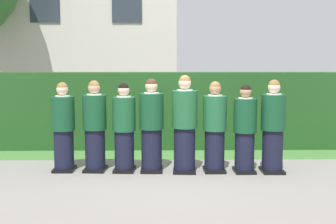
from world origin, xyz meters
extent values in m
plane|color=gray|center=(0.00, 0.00, 0.00)|extent=(60.00, 60.00, 0.00)
cylinder|color=black|center=(-1.84, 0.07, 0.36)|extent=(0.34, 0.34, 0.72)
cube|color=black|center=(-1.84, 0.07, 0.03)|extent=(0.37, 0.45, 0.05)
cylinder|color=#144728|center=(-1.84, 0.07, 1.02)|extent=(0.41, 0.41, 0.60)
cylinder|color=white|center=(-1.84, 0.07, 1.32)|extent=(0.25, 0.25, 0.03)
cube|color=gold|center=(-1.84, 0.27, 1.14)|extent=(0.04, 0.01, 0.26)
sphere|color=beige|center=(-1.84, 0.07, 1.44)|extent=(0.20, 0.20, 0.20)
sphere|color=olive|center=(-1.84, 0.07, 1.47)|extent=(0.19, 0.19, 0.19)
cube|color=white|center=(-1.84, 0.34, 0.93)|extent=(0.15, 0.01, 0.20)
cylinder|color=black|center=(-1.29, 0.06, 0.37)|extent=(0.35, 0.35, 0.74)
cube|color=black|center=(-1.29, 0.06, 0.03)|extent=(0.40, 0.48, 0.05)
cylinder|color=#144728|center=(-1.29, 0.06, 1.04)|extent=(0.42, 0.42, 0.61)
cylinder|color=white|center=(-1.29, 0.06, 1.35)|extent=(0.26, 0.26, 0.03)
cube|color=gold|center=(-1.27, 0.26, 1.16)|extent=(0.04, 0.01, 0.27)
sphere|color=tan|center=(-1.29, 0.06, 1.47)|extent=(0.21, 0.21, 0.21)
sphere|color=olive|center=(-1.29, 0.06, 1.50)|extent=(0.19, 0.19, 0.19)
cube|color=white|center=(-1.27, 0.33, 0.95)|extent=(0.15, 0.02, 0.20)
cylinder|color=black|center=(-0.77, 0.02, 0.36)|extent=(0.34, 0.34, 0.72)
cube|color=black|center=(-0.77, 0.02, 0.03)|extent=(0.38, 0.47, 0.05)
cylinder|color=#19512D|center=(-0.77, 0.02, 1.01)|extent=(0.40, 0.40, 0.59)
cylinder|color=white|center=(-0.77, 0.02, 1.31)|extent=(0.25, 0.25, 0.03)
cube|color=navy|center=(-0.76, 0.21, 1.13)|extent=(0.04, 0.01, 0.26)
sphere|color=beige|center=(-0.77, 0.02, 1.43)|extent=(0.20, 0.20, 0.20)
sphere|color=black|center=(-0.77, 0.02, 1.47)|extent=(0.19, 0.19, 0.19)
cylinder|color=black|center=(-0.29, 0.01, 0.38)|extent=(0.36, 0.36, 0.75)
cube|color=black|center=(-0.29, 0.01, 0.03)|extent=(0.38, 0.47, 0.05)
cylinder|color=#144728|center=(-0.29, 0.01, 1.06)|extent=(0.42, 0.42, 0.62)
cylinder|color=white|center=(-0.29, 0.01, 1.38)|extent=(0.26, 0.26, 0.03)
cube|color=#236038|center=(-0.29, 0.21, 1.19)|extent=(0.04, 0.01, 0.27)
sphere|color=beige|center=(-0.29, 0.01, 1.50)|extent=(0.21, 0.21, 0.21)
sphere|color=#472D19|center=(-0.29, 0.01, 1.54)|extent=(0.20, 0.20, 0.20)
cylinder|color=black|center=(0.29, -0.04, 0.39)|extent=(0.37, 0.37, 0.78)
cube|color=black|center=(0.29, -0.04, 0.03)|extent=(0.42, 0.51, 0.05)
cylinder|color=#1E5B33|center=(0.29, -0.04, 1.10)|extent=(0.44, 0.44, 0.64)
cylinder|color=white|center=(0.29, -0.04, 1.43)|extent=(0.27, 0.27, 0.03)
cube|color=#236038|center=(0.30, 0.17, 1.23)|extent=(0.04, 0.01, 0.28)
sphere|color=beige|center=(0.29, -0.04, 1.55)|extent=(0.22, 0.22, 0.22)
sphere|color=olive|center=(0.29, -0.04, 1.59)|extent=(0.20, 0.20, 0.20)
cylinder|color=black|center=(0.81, -0.03, 0.36)|extent=(0.35, 0.35, 0.73)
cube|color=black|center=(0.81, -0.03, 0.03)|extent=(0.38, 0.46, 0.05)
cylinder|color=#1E5B33|center=(0.81, -0.03, 1.03)|extent=(0.41, 0.41, 0.60)
cylinder|color=white|center=(0.81, -0.03, 1.34)|extent=(0.26, 0.26, 0.03)
cube|color=gold|center=(0.81, 0.17, 1.15)|extent=(0.04, 0.01, 0.27)
sphere|color=tan|center=(0.81, -0.03, 1.45)|extent=(0.21, 0.21, 0.21)
sphere|color=olive|center=(0.81, -0.03, 1.49)|extent=(0.19, 0.19, 0.19)
cube|color=white|center=(0.81, 0.24, 0.94)|extent=(0.15, 0.01, 0.20)
cylinder|color=black|center=(1.33, -0.08, 0.35)|extent=(0.34, 0.34, 0.71)
cube|color=black|center=(1.33, -0.08, 0.03)|extent=(0.36, 0.44, 0.05)
cylinder|color=#144728|center=(1.33, -0.08, 1.00)|extent=(0.40, 0.40, 0.58)
cylinder|color=white|center=(1.33, -0.08, 1.29)|extent=(0.25, 0.25, 0.03)
cube|color=gold|center=(1.33, 0.10, 1.11)|extent=(0.04, 0.01, 0.26)
sphere|color=tan|center=(1.33, -0.08, 1.41)|extent=(0.20, 0.20, 0.20)
sphere|color=black|center=(1.33, -0.08, 1.44)|extent=(0.18, 0.18, 0.18)
cube|color=white|center=(1.33, 0.17, 0.91)|extent=(0.15, 0.01, 0.20)
cylinder|color=black|center=(1.82, -0.09, 0.37)|extent=(0.36, 0.36, 0.74)
cube|color=black|center=(1.82, -0.09, 0.03)|extent=(0.37, 0.46, 0.05)
cylinder|color=#144728|center=(1.82, -0.09, 1.05)|extent=(0.42, 0.42, 0.61)
cylinder|color=white|center=(1.82, -0.09, 1.36)|extent=(0.26, 0.26, 0.03)
cube|color=gold|center=(1.82, 0.11, 1.17)|extent=(0.04, 0.01, 0.27)
sphere|color=beige|center=(1.82, -0.09, 1.48)|extent=(0.21, 0.21, 0.21)
sphere|color=olive|center=(1.82, -0.09, 1.52)|extent=(0.19, 0.19, 0.19)
cube|color=white|center=(1.82, 0.18, 0.96)|extent=(0.15, 0.01, 0.20)
cube|color=#214C1E|center=(0.00, 2.15, 0.84)|extent=(9.04, 0.70, 1.69)
cube|color=beige|center=(-2.38, 8.00, 2.94)|extent=(5.48, 4.06, 5.87)
cube|color=#2D3842|center=(-3.61, 5.95, 3.64)|extent=(0.90, 0.04, 1.10)
cube|color=#2D3842|center=(-1.15, 5.95, 3.64)|extent=(0.90, 0.04, 1.10)
cube|color=#477A38|center=(0.00, 1.35, 0.00)|extent=(9.04, 0.90, 0.01)
camera|label=1|loc=(-0.12, -7.63, 1.93)|focal=47.25mm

